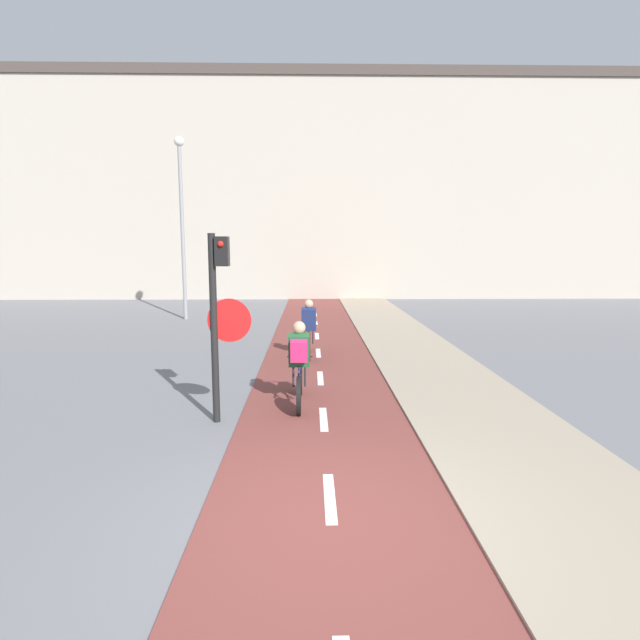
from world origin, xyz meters
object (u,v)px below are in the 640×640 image
(cyclist_near, at_px, (299,365))
(traffic_light_pole, at_px, (219,307))
(street_lamp_far, at_px, (182,209))
(cyclist_far, at_px, (309,331))

(cyclist_near, bearing_deg, traffic_light_pole, -146.45)
(street_lamp_far, relative_size, cyclist_near, 3.77)
(cyclist_near, distance_m, cyclist_far, 3.92)
(street_lamp_far, bearing_deg, cyclist_near, -66.77)
(cyclist_far, bearing_deg, street_lamp_far, 125.08)
(traffic_light_pole, height_order, street_lamp_far, street_lamp_far)
(cyclist_near, xyz_separation_m, cyclist_far, (0.15, 3.92, -0.05))
(cyclist_near, height_order, cyclist_far, cyclist_near)
(traffic_light_pole, relative_size, cyclist_near, 1.63)
(street_lamp_far, relative_size, cyclist_far, 3.83)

